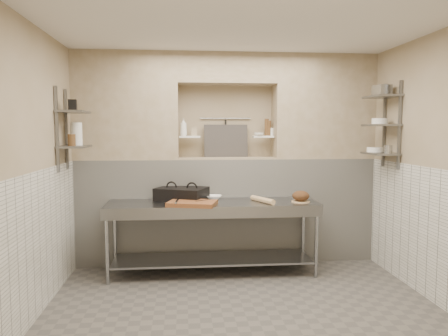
{
  "coord_description": "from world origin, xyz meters",
  "views": [
    {
      "loc": [
        -0.59,
        -4.13,
        1.8
      ],
      "look_at": [
        -0.12,
        0.9,
        1.35
      ],
      "focal_mm": 35.0,
      "sensor_mm": 36.0,
      "label": 1
    }
  ],
  "objects": [
    {
      "name": "bottle_soap",
      "position": [
        -0.58,
        1.74,
        1.83
      ],
      "size": [
        0.11,
        0.11,
        0.24
      ],
      "primitive_type": "imported",
      "rotation": [
        0.0,
        0.0,
        0.21
      ],
      "color": "white",
      "rests_on": "alcove_shelf_left"
    },
    {
      "name": "utensil_rail",
      "position": [
        0.0,
        1.92,
        1.95
      ],
      "size": [
        0.7,
        0.02,
        0.02
      ],
      "primitive_type": "cylinder",
      "rotation": [
        0.0,
        1.57,
        0.0
      ],
      "color": "gray",
      "rests_on": "wall_back"
    },
    {
      "name": "wall_right",
      "position": [
        2.05,
        0.0,
        1.4
      ],
      "size": [
        0.1,
        3.9,
        2.8
      ],
      "primitive_type": "cube",
      "color": "tan",
      "rests_on": "ground"
    },
    {
      "name": "bowl_alcove",
      "position": [
        0.43,
        1.7,
        1.73
      ],
      "size": [
        0.17,
        0.17,
        0.04
      ],
      "primitive_type": "imported",
      "rotation": [
        0.0,
        0.0,
        -0.34
      ],
      "color": "white",
      "rests_on": "alcove_shelf_right"
    },
    {
      "name": "tongs",
      "position": [
        -0.67,
        0.97,
        0.96
      ],
      "size": [
        0.05,
        0.27,
        0.03
      ],
      "primitive_type": "cylinder",
      "rotation": [
        1.57,
        0.0,
        -0.09
      ],
      "color": "gray",
      "rests_on": "cutting_board"
    },
    {
      "name": "backwall_pillar_right",
      "position": [
        1.33,
        1.75,
        2.1
      ],
      "size": [
        1.35,
        0.4,
        1.4
      ],
      "primitive_type": "cube",
      "color": "tan",
      "rests_on": "backwall_lower"
    },
    {
      "name": "wall_left",
      "position": [
        -2.05,
        0.0,
        1.4
      ],
      "size": [
        0.1,
        3.9,
        2.8
      ],
      "primitive_type": "cube",
      "color": "tan",
      "rests_on": "ground"
    },
    {
      "name": "shelf_rail_left_b",
      "position": [
        -1.98,
        0.85,
        1.8
      ],
      "size": [
        0.03,
        0.03,
        0.95
      ],
      "primitive_type": "cube",
      "color": "slate",
      "rests_on": "wall_left"
    },
    {
      "name": "alcove_shelf_left",
      "position": [
        -0.5,
        1.75,
        1.7
      ],
      "size": [
        0.28,
        0.16,
        0.02
      ],
      "primitive_type": "cube",
      "color": "white",
      "rests_on": "backwall_lower"
    },
    {
      "name": "box_left_upper",
      "position": [
        -1.84,
        1.02,
        2.08
      ],
      "size": [
        0.1,
        0.1,
        0.13
      ],
      "primitive_type": "cube",
      "rotation": [
        0.0,
        0.0,
        0.1
      ],
      "color": "black",
      "rests_on": "wall_shelf_left_upper"
    },
    {
      "name": "bread_board",
      "position": [
        0.86,
        1.1,
        0.91
      ],
      "size": [
        0.23,
        0.23,
        0.01
      ],
      "primitive_type": "cylinder",
      "color": "#D6AC82",
      "rests_on": "prep_table"
    },
    {
      "name": "hanging_steel",
      "position": [
        0.0,
        1.9,
        1.78
      ],
      "size": [
        0.02,
        0.02,
        0.3
      ],
      "primitive_type": "cylinder",
      "color": "black",
      "rests_on": "utensil_rail"
    },
    {
      "name": "cutting_board",
      "position": [
        -0.49,
        0.99,
        0.92
      ],
      "size": [
        0.63,
        0.52,
        0.05
      ],
      "primitive_type": "cube",
      "rotation": [
        0.0,
        0.0,
        -0.26
      ],
      "color": "brown",
      "rests_on": "prep_table"
    },
    {
      "name": "basket_right",
      "position": [
        1.84,
        1.06,
        2.28
      ],
      "size": [
        0.19,
        0.22,
        0.13
      ],
      "primitive_type": "cube",
      "rotation": [
        0.0,
        0.0,
        0.17
      ],
      "color": "gray",
      "rests_on": "wall_shelf_right_upper"
    },
    {
      "name": "jug_left",
      "position": [
        -1.84,
        1.16,
        1.75
      ],
      "size": [
        0.13,
        0.13,
        0.27
      ],
      "primitive_type": "cylinder",
      "color": "white",
      "rests_on": "wall_shelf_left_lower"
    },
    {
      "name": "alcove_shelf_right",
      "position": [
        0.5,
        1.75,
        1.7
      ],
      "size": [
        0.28,
        0.16,
        0.02
      ],
      "primitive_type": "cube",
      "color": "white",
      "rests_on": "backwall_lower"
    },
    {
      "name": "panini_press",
      "position": [
        -0.61,
        1.37,
        0.98
      ],
      "size": [
        0.72,
        0.64,
        0.16
      ],
      "rotation": [
        0.0,
        0.0,
        -0.42
      ],
      "color": "black",
      "rests_on": "prep_table"
    },
    {
      "name": "wainscot_left",
      "position": [
        -1.99,
        0.0,
        0.7
      ],
      "size": [
        0.02,
        3.9,
        1.4
      ],
      "primitive_type": "cube",
      "color": "silver",
      "rests_on": "floor"
    },
    {
      "name": "alcove_sill",
      "position": [
        0.0,
        1.75,
        1.41
      ],
      "size": [
        1.3,
        0.4,
        0.02
      ],
      "primitive_type": "cube",
      "color": "tan",
      "rests_on": "backwall_lower"
    },
    {
      "name": "condiment_b",
      "position": [
        0.55,
        1.79,
        1.83
      ],
      "size": [
        0.06,
        0.06,
        0.23
      ],
      "primitive_type": "cylinder",
      "color": "#50361D",
      "rests_on": "alcove_shelf_right"
    },
    {
      "name": "shelf_rail_right_b",
      "position": [
        1.98,
        0.85,
        1.85
      ],
      "size": [
        0.03,
        0.03,
        1.05
      ],
      "primitive_type": "cube",
      "color": "slate",
      "rests_on": "wall_right"
    },
    {
      "name": "jar_alcove",
      "position": [
        -0.44,
        1.78,
        1.77
      ],
      "size": [
        0.07,
        0.07,
        0.11
      ],
      "primitive_type": "cube",
      "color": "tan",
      "rests_on": "alcove_shelf_left"
    },
    {
      "name": "wall_shelf_left_upper",
      "position": [
        -1.84,
        1.05,
        2.0
      ],
      "size": [
        0.3,
        0.5,
        0.03
      ],
      "primitive_type": "cube",
      "color": "slate",
      "rests_on": "wall_left"
    },
    {
      "name": "mixing_bowl",
      "position": [
        -0.2,
        1.43,
        0.93
      ],
      "size": [
        0.23,
        0.23,
        0.05
      ],
      "primitive_type": "imported",
      "rotation": [
        0.0,
        0.0,
        -0.14
      ],
      "color": "white",
      "rests_on": "prep_table"
    },
    {
      "name": "ceiling",
      "position": [
        0.0,
        0.0,
        2.85
      ],
      "size": [
        4.0,
        3.9,
        0.1
      ],
      "primitive_type": "cube",
      "color": "silver",
      "rests_on": "ground"
    },
    {
      "name": "wall_shelf_right_upper",
      "position": [
        1.84,
        1.05,
        2.2
      ],
      "size": [
        0.3,
        0.5,
        0.03
      ],
      "primitive_type": "cube",
      "color": "slate",
      "rests_on": "wall_right"
    },
    {
      "name": "knife_blade",
      "position": [
        -0.35,
        1.05,
        0.95
      ],
      "size": [
        0.22,
        0.17,
        0.01
      ],
      "primitive_type": "cube",
      "rotation": [
        0.0,
        0.0,
        0.61
      ],
      "color": "gray",
      "rests_on": "cutting_board"
    },
    {
      "name": "backwall_pillar_left",
      "position": [
        -1.33,
        1.75,
        2.1
      ],
      "size": [
        1.35,
        0.4,
        1.4
      ],
      "primitive_type": "cube",
      "color": "tan",
      "rests_on": "backwall_lower"
    },
    {
      "name": "wall_shelf_right_mid",
      "position": [
        1.84,
        1.05,
        1.85
      ],
      "size": [
        0.3,
        0.5,
        0.02
      ],
      "primitive_type": "cube",
      "color": "slate",
      "rests_on": "wall_right"
    },
    {
      "name": "bowl_right_mid",
      "position": [
        1.84,
        1.09,
        1.9
      ],
      "size": [
        0.19,
        0.19,
        0.07
      ],
      "primitive_type": "cylinder",
      "color": "white",
      "rests_on": "wall_shelf_right_mid"
    },
    {
      "name": "jar_left",
      "position": [
        -1.84,
        0.93,
        1.68
      ],
      "size": [
        0.09,
        0.09,
        0.13
      ],
      "primitive_type": "cylinder",
      "color": "#50361D",
      "rests_on": "wall_shelf_left_lower"
    },
    {
      "name": "bowl_right",
      "position": [
        1.84,
        1.2,
        1.54
      ],
      "size": [
        0.2,
        0.2,
        0.06
      ],
      "primitive_type": "cylinder",
      "color": "white",
      "rests_on": "wall_shelf_right_lower"
    },
    {
      "name": "prep_table",
      "position": [
        -0.23,
        1.18,
        0.64
      ],
      "size": [
        2.6,
        0.7,
        0.9
      ],
      "color": "gray",
      "rests_on": "floor"
    },
    {
      "name": "condiment_c",
      "position": [
        0.62,
        1.79,
        1.77
      ],
      "size": [
        0.06,
        0.06,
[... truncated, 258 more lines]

